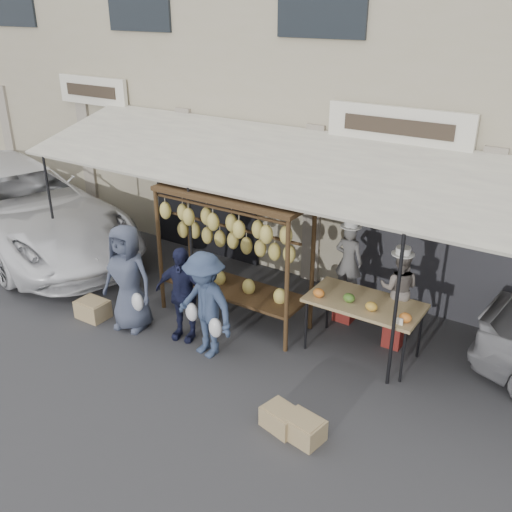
{
  "coord_description": "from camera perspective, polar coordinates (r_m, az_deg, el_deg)",
  "views": [
    {
      "loc": [
        4.58,
        -5.43,
        5.0
      ],
      "look_at": [
        0.1,
        1.4,
        1.3
      ],
      "focal_mm": 40.0,
      "sensor_mm": 36.0,
      "label": 1
    }
  ],
  "objects": [
    {
      "name": "ground_plane",
      "position": [
        8.68,
        -5.75,
        -10.91
      ],
      "size": [
        90.0,
        90.0,
        0.0
      ],
      "primitive_type": "plane",
      "color": "#2D2D30"
    },
    {
      "name": "shophouse",
      "position": [
        12.85,
        12.77,
        17.77
      ],
      "size": [
        24.0,
        6.15,
        7.3
      ],
      "color": "tan",
      "rests_on": "ground_plane"
    },
    {
      "name": "awning",
      "position": [
        9.28,
        2.51,
        9.2
      ],
      "size": [
        10.0,
        2.35,
        2.92
      ],
      "color": "beige",
      "rests_on": "ground_plane"
    },
    {
      "name": "banana_rack",
      "position": [
        9.12,
        -2.53,
        2.27
      ],
      "size": [
        2.6,
        0.9,
        2.24
      ],
      "color": "#352111",
      "rests_on": "ground_plane"
    },
    {
      "name": "produce_table",
      "position": [
        8.61,
        10.73,
        -4.78
      ],
      "size": [
        1.7,
        0.9,
        1.04
      ],
      "color": "tan",
      "rests_on": "ground_plane"
    },
    {
      "name": "vendor_left",
      "position": [
        9.41,
        9.24,
        -0.51
      ],
      "size": [
        0.47,
        0.32,
        1.27
      ],
      "primitive_type": "imported",
      "rotation": [
        0.0,
        0.0,
        3.17
      ],
      "color": "slate",
      "rests_on": "stool_left"
    },
    {
      "name": "vendor_right",
      "position": [
        8.87,
        14.11,
        -3.18
      ],
      "size": [
        0.67,
        0.58,
        1.21
      ],
      "primitive_type": "imported",
      "rotation": [
        0.0,
        0.0,
        3.36
      ],
      "color": "slate",
      "rests_on": "stool_right"
    },
    {
      "name": "customer_left",
      "position": [
        9.39,
        -12.69,
        -2.15
      ],
      "size": [
        0.96,
        0.7,
        1.8
      ],
      "primitive_type": "imported",
      "rotation": [
        0.0,
        0.0,
        0.16
      ],
      "color": "#41485C",
      "rests_on": "ground_plane"
    },
    {
      "name": "customer_mid",
      "position": [
        9.0,
        -7.4,
        -3.75
      ],
      "size": [
        0.98,
        0.57,
        1.57
      ],
      "primitive_type": "imported",
      "rotation": [
        0.0,
        0.0,
        0.21
      ],
      "color": "#1A1D3A",
      "rests_on": "ground_plane"
    },
    {
      "name": "customer_right",
      "position": [
        8.52,
        -5.12,
        -4.91
      ],
      "size": [
        1.18,
        0.81,
        1.69
      ],
      "primitive_type": "imported",
      "rotation": [
        0.0,
        0.0,
        -0.18
      ],
      "color": "#324160",
      "rests_on": "ground_plane"
    },
    {
      "name": "stool_left",
      "position": [
        9.8,
        8.91,
        -5.09
      ],
      "size": [
        0.39,
        0.39,
        0.45
      ],
      "primitive_type": "cube",
      "rotation": [
        0.0,
        0.0,
        -0.23
      ],
      "color": "maroon",
      "rests_on": "ground_plane"
    },
    {
      "name": "stool_right",
      "position": [
        9.26,
        13.6,
        -7.6
      ],
      "size": [
        0.29,
        0.29,
        0.4
      ],
      "primitive_type": "cube",
      "rotation": [
        0.0,
        0.0,
        -0.01
      ],
      "color": "maroon",
      "rests_on": "ground_plane"
    },
    {
      "name": "crate_near_a",
      "position": [
        7.51,
        2.56,
        -15.92
      ],
      "size": [
        0.54,
        0.45,
        0.28
      ],
      "primitive_type": "cube",
      "rotation": [
        0.0,
        0.0,
        -0.23
      ],
      "color": "tan",
      "rests_on": "ground_plane"
    },
    {
      "name": "crate_near_b",
      "position": [
        7.38,
        4.78,
        -16.86
      ],
      "size": [
        0.53,
        0.44,
        0.29
      ],
      "primitive_type": "cube",
      "rotation": [
        0.0,
        0.0,
        -0.17
      ],
      "color": "tan",
      "rests_on": "ground_plane"
    },
    {
      "name": "crate_far",
      "position": [
        10.16,
        -16.0,
        -5.14
      ],
      "size": [
        0.52,
        0.4,
        0.31
      ],
      "primitive_type": "cube",
      "rotation": [
        0.0,
        0.0,
        0.01
      ],
      "color": "tan",
      "rests_on": "ground_plane"
    },
    {
      "name": "van",
      "position": [
        13.96,
        -22.77,
        6.61
      ],
      "size": [
        6.23,
        4.21,
        2.38
      ],
      "primitive_type": "imported",
      "rotation": [
        0.0,
        0.0,
        1.27
      ],
      "color": "white",
      "rests_on": "ground_plane"
    }
  ]
}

